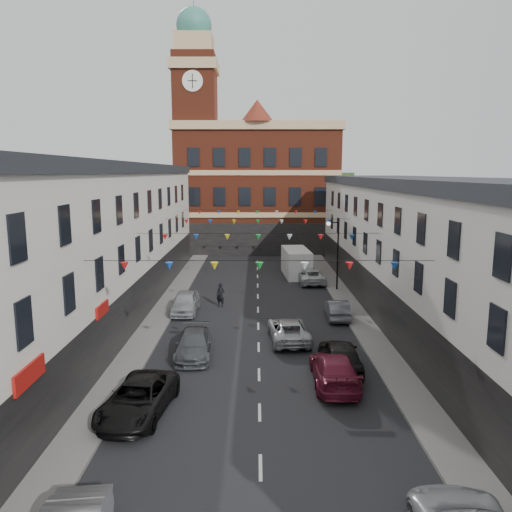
{
  "coord_description": "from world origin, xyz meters",
  "views": [
    {
      "loc": [
        -0.16,
        -27.75,
        10.07
      ],
      "look_at": [
        -0.15,
        8.24,
        4.01
      ],
      "focal_mm": 35.0,
      "sensor_mm": 36.0,
      "label": 1
    }
  ],
  "objects_px": {
    "car_left_d": "(194,344)",
    "car_right_e": "(337,309)",
    "car_right_d": "(340,355)",
    "car_left_e": "(185,302)",
    "moving_car": "(288,330)",
    "car_left_c": "(138,399)",
    "car_right_f": "(310,276)",
    "car_right_c": "(334,369)",
    "pedestrian": "(221,295)",
    "street_lamp": "(335,246)",
    "white_van": "(296,262)"
  },
  "relations": [
    {
      "from": "car_left_c",
      "to": "car_right_f",
      "type": "distance_m",
      "value": 27.07
    },
    {
      "from": "car_right_d",
      "to": "car_left_c",
      "type": "bearing_deg",
      "value": 27.93
    },
    {
      "from": "moving_car",
      "to": "car_right_d",
      "type": "bearing_deg",
      "value": 113.76
    },
    {
      "from": "car_right_d",
      "to": "car_right_e",
      "type": "relative_size",
      "value": 1.18
    },
    {
      "from": "car_right_d",
      "to": "car_right_f",
      "type": "xyz_separation_m",
      "value": [
        0.68,
        20.42,
        -0.12
      ]
    },
    {
      "from": "moving_car",
      "to": "street_lamp",
      "type": "bearing_deg",
      "value": -113.98
    },
    {
      "from": "white_van",
      "to": "car_right_e",
      "type": "bearing_deg",
      "value": -87.14
    },
    {
      "from": "car_left_e",
      "to": "moving_car",
      "type": "xyz_separation_m",
      "value": [
        7.07,
        -6.1,
        -0.1
      ]
    },
    {
      "from": "car_right_e",
      "to": "car_right_c",
      "type": "bearing_deg",
      "value": 81.97
    },
    {
      "from": "car_left_e",
      "to": "car_right_d",
      "type": "relative_size",
      "value": 0.96
    },
    {
      "from": "car_left_c",
      "to": "moving_car",
      "type": "height_order",
      "value": "car_left_c"
    },
    {
      "from": "street_lamp",
      "to": "car_right_c",
      "type": "distance_m",
      "value": 19.61
    },
    {
      "from": "car_left_d",
      "to": "car_right_f",
      "type": "bearing_deg",
      "value": 62.61
    },
    {
      "from": "car_right_e",
      "to": "white_van",
      "type": "distance_m",
      "value": 14.65
    },
    {
      "from": "car_left_d",
      "to": "car_right_e",
      "type": "height_order",
      "value": "car_left_d"
    },
    {
      "from": "car_left_c",
      "to": "white_van",
      "type": "relative_size",
      "value": 0.87
    },
    {
      "from": "pedestrian",
      "to": "car_right_e",
      "type": "bearing_deg",
      "value": 1.87
    },
    {
      "from": "car_right_c",
      "to": "car_right_e",
      "type": "bearing_deg",
      "value": -98.55
    },
    {
      "from": "moving_car",
      "to": "car_right_c",
      "type": "bearing_deg",
      "value": 102.33
    },
    {
      "from": "moving_car",
      "to": "pedestrian",
      "type": "relative_size",
      "value": 2.68
    },
    {
      "from": "car_right_e",
      "to": "car_left_e",
      "type": "bearing_deg",
      "value": -5.61
    },
    {
      "from": "street_lamp",
      "to": "car_left_d",
      "type": "distance_m",
      "value": 18.74
    },
    {
      "from": "car_left_c",
      "to": "car_right_f",
      "type": "bearing_deg",
      "value": 75.6
    },
    {
      "from": "street_lamp",
      "to": "car_left_e",
      "type": "bearing_deg",
      "value": -150.17
    },
    {
      "from": "car_right_d",
      "to": "street_lamp",
      "type": "bearing_deg",
      "value": -97.04
    },
    {
      "from": "car_right_c",
      "to": "car_right_d",
      "type": "distance_m",
      "value": 1.8
    },
    {
      "from": "car_left_c",
      "to": "car_right_f",
      "type": "relative_size",
      "value": 1.05
    },
    {
      "from": "moving_car",
      "to": "car_left_d",
      "type": "bearing_deg",
      "value": 21.52
    },
    {
      "from": "car_right_e",
      "to": "moving_car",
      "type": "height_order",
      "value": "moving_car"
    },
    {
      "from": "car_left_e",
      "to": "car_right_e",
      "type": "distance_m",
      "value": 10.86
    },
    {
      "from": "car_left_d",
      "to": "car_right_f",
      "type": "relative_size",
      "value": 0.95
    },
    {
      "from": "car_left_c",
      "to": "car_right_d",
      "type": "distance_m",
      "value": 10.4
    },
    {
      "from": "car_left_c",
      "to": "car_right_c",
      "type": "distance_m",
      "value": 9.21
    },
    {
      "from": "car_left_e",
      "to": "car_right_f",
      "type": "bearing_deg",
      "value": 43.77
    },
    {
      "from": "car_left_c",
      "to": "car_left_d",
      "type": "distance_m",
      "value": 6.91
    },
    {
      "from": "car_right_d",
      "to": "white_van",
      "type": "distance_m",
      "value": 23.79
    },
    {
      "from": "street_lamp",
      "to": "car_right_e",
      "type": "distance_m",
      "value": 8.86
    },
    {
      "from": "street_lamp",
      "to": "car_right_f",
      "type": "distance_m",
      "value": 4.72
    },
    {
      "from": "car_left_c",
      "to": "car_left_e",
      "type": "relative_size",
      "value": 1.13
    },
    {
      "from": "pedestrian",
      "to": "car_left_c",
      "type": "bearing_deg",
      "value": -75.75
    },
    {
      "from": "car_right_f",
      "to": "car_right_d",
      "type": "bearing_deg",
      "value": 85.32
    },
    {
      "from": "car_left_e",
      "to": "car_left_d",
      "type": "bearing_deg",
      "value": -79.3
    },
    {
      "from": "car_left_e",
      "to": "car_right_c",
      "type": "height_order",
      "value": "car_left_e"
    },
    {
      "from": "car_left_c",
      "to": "white_van",
      "type": "height_order",
      "value": "white_van"
    },
    {
      "from": "car_right_f",
      "to": "white_van",
      "type": "relative_size",
      "value": 0.83
    },
    {
      "from": "car_left_e",
      "to": "car_right_e",
      "type": "bearing_deg",
      "value": -7.67
    },
    {
      "from": "car_left_c",
      "to": "moving_car",
      "type": "xyz_separation_m",
      "value": [
        6.89,
        9.3,
        -0.03
      ]
    },
    {
      "from": "car_right_f",
      "to": "moving_car",
      "type": "distance_m",
      "value": 16.17
    },
    {
      "from": "car_right_f",
      "to": "pedestrian",
      "type": "height_order",
      "value": "pedestrian"
    },
    {
      "from": "car_left_c",
      "to": "car_left_d",
      "type": "bearing_deg",
      "value": 84.71
    }
  ]
}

